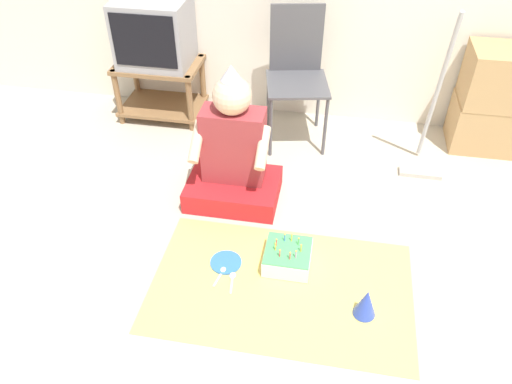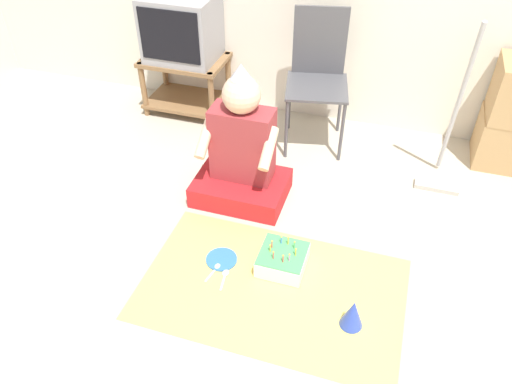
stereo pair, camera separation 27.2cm
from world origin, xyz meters
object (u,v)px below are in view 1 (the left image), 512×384
at_px(tv, 154,32).
at_px(person_seated, 233,157).
at_px(cardboard_box_stack, 492,100).
at_px(birthday_cake, 288,256).
at_px(folding_chair, 297,68).
at_px(party_hat_blue, 366,303).
at_px(paper_plate, 226,262).
at_px(dust_mop, 429,131).

height_order(tv, person_seated, tv).
bearing_deg(cardboard_box_stack, birthday_cake, -130.61).
distance_m(folding_chair, cardboard_box_stack, 1.38).
bearing_deg(party_hat_blue, paper_plate, 164.60).
bearing_deg(folding_chair, dust_mop, -18.57).
height_order(folding_chair, person_seated, folding_chair).
bearing_deg(tv, cardboard_box_stack, -0.05).
xyz_separation_m(folding_chair, birthday_cake, (0.13, -1.35, -0.48)).
bearing_deg(tv, folding_chair, -5.21).
relative_size(tv, person_seated, 0.57).
distance_m(tv, cardboard_box_stack, 2.45).
relative_size(person_seated, party_hat_blue, 5.36).
relative_size(cardboard_box_stack, person_seated, 0.82).
distance_m(folding_chair, party_hat_blue, 1.77).
bearing_deg(tv, paper_plate, -60.42).
distance_m(person_seated, party_hat_blue, 1.18).
height_order(person_seated, party_hat_blue, person_seated).
xyz_separation_m(person_seated, paper_plate, (0.08, -0.59, -0.30)).
xyz_separation_m(tv, paper_plate, (0.85, -1.51, -0.67)).
bearing_deg(tv, birthday_cake, -50.51).
height_order(person_seated, paper_plate, person_seated).
height_order(cardboard_box_stack, party_hat_blue, cardboard_box_stack).
bearing_deg(party_hat_blue, birthday_cake, 147.63).
xyz_separation_m(cardboard_box_stack, person_seated, (-1.65, -0.91, -0.06)).
xyz_separation_m(tv, dust_mop, (1.98, -0.41, -0.37)).
relative_size(folding_chair, birthday_cake, 3.73).
relative_size(cardboard_box_stack, paper_plate, 4.21).
bearing_deg(cardboard_box_stack, paper_plate, -136.34).
xyz_separation_m(tv, cardboard_box_stack, (2.43, -0.00, -0.32)).
xyz_separation_m(dust_mop, party_hat_blue, (-0.36, -1.31, -0.22)).
xyz_separation_m(folding_chair, party_hat_blue, (0.56, -1.62, -0.45)).
bearing_deg(party_hat_blue, person_seated, 136.29).
bearing_deg(cardboard_box_stack, person_seated, -151.19).
height_order(dust_mop, party_hat_blue, dust_mop).
bearing_deg(person_seated, dust_mop, 22.78).
bearing_deg(party_hat_blue, dust_mop, 74.46).
xyz_separation_m(dust_mop, paper_plate, (-1.13, -1.10, -0.30)).
height_order(person_seated, birthday_cake, person_seated).
distance_m(tv, party_hat_blue, 2.43).
height_order(cardboard_box_stack, person_seated, person_seated).
height_order(tv, cardboard_box_stack, tv).
bearing_deg(folding_chair, person_seated, -109.20).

